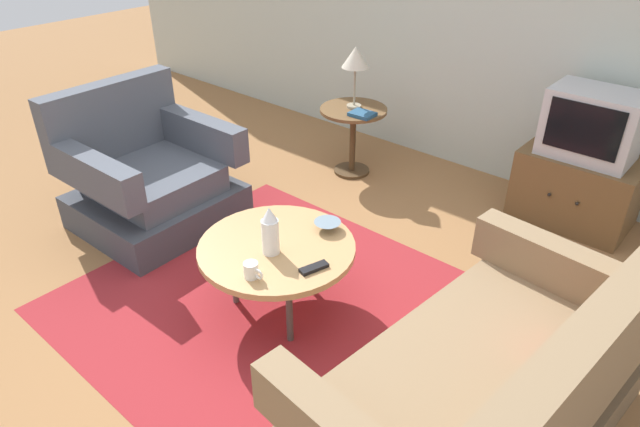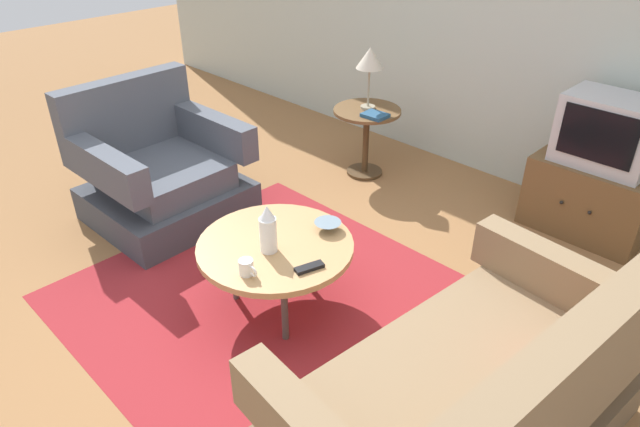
{
  "view_description": "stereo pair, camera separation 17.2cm",
  "coord_description": "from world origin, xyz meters",
  "views": [
    {
      "loc": [
        1.75,
        -1.66,
        2.11
      ],
      "look_at": [
        0.06,
        0.29,
        0.55
      ],
      "focal_mm": 31.45,
      "sensor_mm": 36.0,
      "label": 1
    },
    {
      "loc": [
        1.88,
        -1.54,
        2.11
      ],
      "look_at": [
        0.06,
        0.29,
        0.55
      ],
      "focal_mm": 31.45,
      "sensor_mm": 36.0,
      "label": 2
    }
  ],
  "objects": [
    {
      "name": "tv_stand",
      "position": [
        0.86,
        2.08,
        0.25
      ],
      "size": [
        0.76,
        0.52,
        0.5
      ],
      "color": "brown",
      "rests_on": "ground"
    },
    {
      "name": "coffee_table",
      "position": [
        -0.03,
        0.04,
        0.4
      ],
      "size": [
        0.84,
        0.84,
        0.43
      ],
      "color": "tan",
      "rests_on": "ground"
    },
    {
      "name": "television",
      "position": [
        0.86,
        2.07,
        0.73
      ],
      "size": [
        0.57,
        0.39,
        0.45
      ],
      "color": "#B7B7BC",
      "rests_on": "tv_stand"
    },
    {
      "name": "armchair",
      "position": [
        -1.39,
        0.15,
        0.31
      ],
      "size": [
        0.93,
        0.99,
        0.93
      ],
      "rotation": [
        0.0,
        0.0,
        -1.55
      ],
      "color": "#3E424B",
      "rests_on": "ground"
    },
    {
      "name": "ground_plane",
      "position": [
        0.0,
        0.0,
        0.0
      ],
      "size": [
        16.0,
        16.0,
        0.0
      ],
      "primitive_type": "plane",
      "color": "olive"
    },
    {
      "name": "couch",
      "position": [
        1.24,
        -0.03,
        0.3
      ],
      "size": [
        1.05,
        1.64,
        0.93
      ],
      "rotation": [
        0.0,
        0.0,
        1.48
      ],
      "color": "brown",
      "rests_on": "ground"
    },
    {
      "name": "tv_remote_dark",
      "position": [
        0.27,
        0.01,
        0.44
      ],
      "size": [
        0.09,
        0.16,
        0.02
      ],
      "rotation": [
        0.0,
        0.0,
        4.42
      ],
      "color": "black",
      "rests_on": "coffee_table"
    },
    {
      "name": "area_rug",
      "position": [
        -0.02,
        0.04,
        0.0
      ],
      "size": [
        2.26,
        2.0,
        0.0
      ],
      "primitive_type": "cube",
      "color": "maroon",
      "rests_on": "ground"
    },
    {
      "name": "vase",
      "position": [
        -0.0,
        -0.03,
        0.56
      ],
      "size": [
        0.09,
        0.09,
        0.27
      ],
      "color": "white",
      "rests_on": "coffee_table"
    },
    {
      "name": "side_table",
      "position": [
        -0.78,
        1.65,
        0.4
      ],
      "size": [
        0.53,
        0.53,
        0.55
      ],
      "color": "brown",
      "rests_on": "ground"
    },
    {
      "name": "table_lamp",
      "position": [
        -0.79,
        1.67,
        0.93
      ],
      "size": [
        0.21,
        0.21,
        0.47
      ],
      "color": "#9E937A",
      "rests_on": "side_table"
    },
    {
      "name": "mug",
      "position": [
        0.08,
        -0.24,
        0.47
      ],
      "size": [
        0.12,
        0.07,
        0.08
      ],
      "color": "white",
      "rests_on": "coffee_table"
    },
    {
      "name": "book",
      "position": [
        -0.63,
        1.57,
        0.57
      ],
      "size": [
        0.19,
        0.16,
        0.03
      ],
      "rotation": [
        0.0,
        0.0,
        0.05
      ],
      "color": "navy",
      "rests_on": "side_table"
    },
    {
      "name": "bowl",
      "position": [
        0.08,
        0.33,
        0.46
      ],
      "size": [
        0.15,
        0.15,
        0.05
      ],
      "color": "slate",
      "rests_on": "coffee_table"
    }
  ]
}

